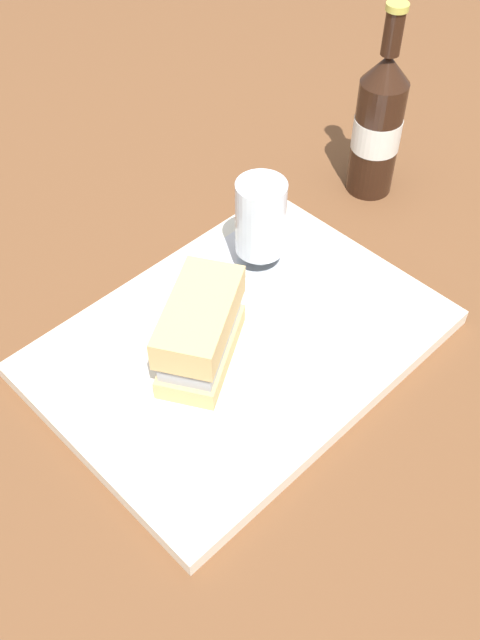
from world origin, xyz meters
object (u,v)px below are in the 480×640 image
(beer_bottle, at_px, (378,124))
(plate, at_px, (199,358))
(sandwich, at_px, (198,326))
(beer_glass, at_px, (260,224))

(beer_bottle, bearing_deg, plate, -168.48)
(sandwich, relative_size, beer_glass, 1.16)
(plate, height_order, beer_glass, beer_glass)
(beer_glass, bearing_deg, plate, -158.55)
(plate, relative_size, beer_glass, 1.52)
(beer_glass, bearing_deg, sandwich, -158.74)
(beer_glass, height_order, beer_bottle, beer_bottle)
(sandwich, relative_size, beer_bottle, 0.54)
(sandwich, distance_m, beer_bottle, 0.41)
(beer_glass, bearing_deg, beer_bottle, 4.69)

